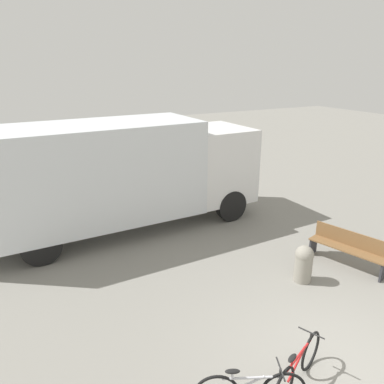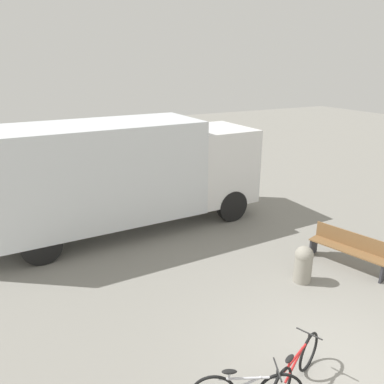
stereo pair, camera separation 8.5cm
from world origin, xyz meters
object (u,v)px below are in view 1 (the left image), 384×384
park_bench (349,247)px  bollard_near_bench (304,262)px  delivery_truck (122,172)px  bicycle_middle (298,368)px

park_bench → bollard_near_bench: bollard_near_bench is taller
park_bench → bollard_near_bench: 1.51m
delivery_truck → bollard_near_bench: bearing=-61.2°
delivery_truck → park_bench: bearing=-49.3°
bollard_near_bench → delivery_truck: bearing=120.0°
delivery_truck → bicycle_middle: (0.50, -7.02, -1.46)m
bollard_near_bench → park_bench: bearing=0.8°
delivery_truck → park_bench: size_ratio=4.29×
delivery_truck → bicycle_middle: delivery_truck is taller
delivery_truck → bollard_near_bench: delivery_truck is taller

